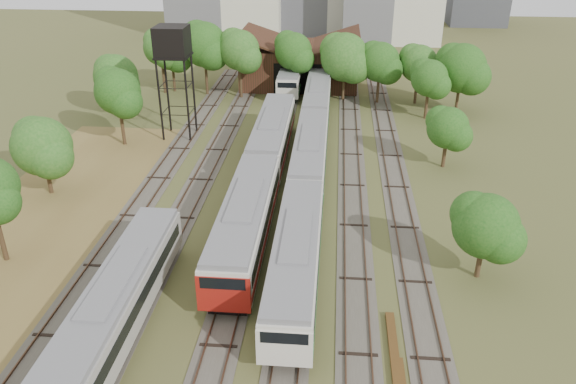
{
  "coord_description": "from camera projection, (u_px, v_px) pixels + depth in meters",
  "views": [
    {
      "loc": [
        4.13,
        -21.16,
        22.44
      ],
      "look_at": [
        0.7,
        18.29,
        2.5
      ],
      "focal_mm": 35.0,
      "sensor_mm": 36.0,
      "label": 1
    }
  ],
  "objects": [
    {
      "name": "tracks",
      "position": [
        279.0,
        183.0,
        51.52
      ],
      "size": [
        24.6,
        80.0,
        0.19
      ],
      "color": "#4C473D",
      "rests_on": "ground"
    },
    {
      "name": "railcar_red_set",
      "position": [
        261.0,
        173.0,
        48.4
      ],
      "size": [
        3.26,
        34.58,
        4.04
      ],
      "color": "black",
      "rests_on": "ground"
    },
    {
      "name": "railcar_green_set",
      "position": [
        310.0,
        155.0,
        52.32
      ],
      "size": [
        3.02,
        52.07,
        3.74
      ],
      "color": "black",
      "rests_on": "ground"
    },
    {
      "name": "railcar_rear",
      "position": [
        292.0,
        74.0,
        78.31
      ],
      "size": [
        2.91,
        16.08,
        3.6
      ],
      "color": "black",
      "rests_on": "ground"
    },
    {
      "name": "old_grey_coach",
      "position": [
        117.0,
        305.0,
        32.53
      ],
      "size": [
        2.92,
        18.0,
        3.61
      ],
      "color": "black",
      "rests_on": "ground"
    },
    {
      "name": "water_tower",
      "position": [
        172.0,
        44.0,
        57.88
      ],
      "size": [
        3.44,
        3.44,
        11.9
      ],
      "color": "black",
      "rests_on": "ground"
    },
    {
      "name": "rail_pile_near",
      "position": [
        395.0,
        358.0,
        31.22
      ],
      "size": [
        0.51,
        7.69,
        0.26
      ],
      "primitive_type": "cube",
      "color": "brown",
      "rests_on": "ground"
    },
    {
      "name": "maintenance_shed",
      "position": [
        300.0,
        64.0,
        79.6
      ],
      "size": [
        16.45,
        11.55,
        7.58
      ],
      "color": "#332112",
      "rests_on": "ground"
    },
    {
      "name": "tree_band_left",
      "position": [
        68.0,
        124.0,
        50.38
      ],
      "size": [
        9.12,
        65.55,
        8.22
      ],
      "color": "#382616",
      "rests_on": "ground"
    },
    {
      "name": "tree_band_far",
      "position": [
        317.0,
        56.0,
        71.39
      ],
      "size": [
        43.56,
        10.53,
        9.64
      ],
      "color": "#382616",
      "rests_on": "ground"
    },
    {
      "name": "tree_band_right",
      "position": [
        449.0,
        131.0,
        51.46
      ],
      "size": [
        5.1,
        37.2,
        7.08
      ],
      "color": "#382616",
      "rests_on": "ground"
    }
  ]
}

